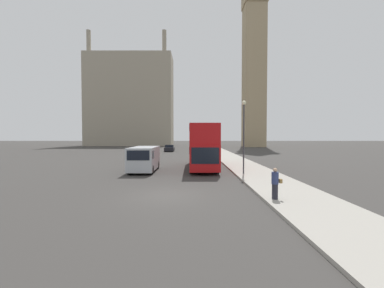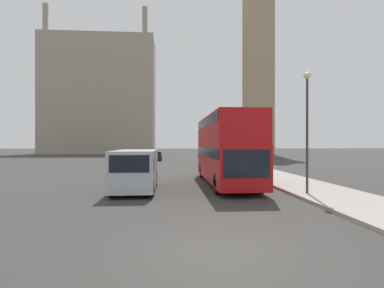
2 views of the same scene
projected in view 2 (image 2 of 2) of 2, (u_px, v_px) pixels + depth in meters
ground_plane at (217, 252)px, 7.31m from camera, size 300.00×300.00×0.00m
clock_tower at (258, 21)px, 71.35m from camera, size 6.60×6.77×62.35m
building_block_distant at (100, 96)px, 78.12m from camera, size 28.12×11.09×36.59m
red_double_decker_bus at (225, 147)px, 19.45m from camera, size 2.61×10.80×4.37m
white_van at (136, 169)px, 16.54m from camera, size 2.23×5.45×2.27m
street_lamp at (307, 114)px, 14.95m from camera, size 0.36×0.36×6.07m
parked_sedan at (156, 156)px, 46.65m from camera, size 1.88×4.21×1.39m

